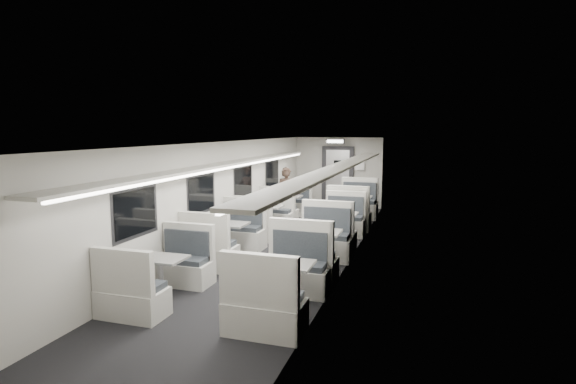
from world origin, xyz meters
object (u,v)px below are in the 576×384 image
Objects in this scene: vestibule_door at (338,177)px; exit_sign at (335,141)px; booth_right_c at (316,250)px; booth_right_d at (283,286)px; booth_left_b at (266,219)px; booth_left_d at (161,277)px; booth_left_a at (287,207)px; booth_left_c at (226,240)px; booth_right_a at (354,209)px; passenger at (287,195)px; booth_right_b at (339,227)px.

exit_sign is (0.00, -0.49, 1.24)m from vestibule_door.
booth_right_c is 3.61× the size of exit_sign.
booth_right_d is 3.43× the size of exit_sign.
exit_sign is (-1.00, 6.63, 1.88)m from booth_right_c.
booth_left_b is 4.80m from booth_left_d.
booth_left_a is at bearing -110.79° from vestibule_door.
booth_left_c is (0.00, -4.19, 0.01)m from booth_left_a.
booth_left_c is at bearing -90.00° from booth_left_a.
booth_right_c is (0.00, -4.54, -0.01)m from booth_right_a.
booth_left_a is at bearing 90.00° from booth_left_c.
exit_sign is (-1.00, 8.62, 1.90)m from booth_right_d.
exit_sign reaches higher than booth_right_a.
booth_right_a reaches higher than booth_left_d.
booth_left_c is 1.00× the size of booth_right_d.
booth_left_a is 0.59m from passenger.
booth_right_b is at bearing -48.27° from booth_left_a.
booth_right_c is 7.22m from vestibule_door.
booth_left_b is 2.05m from booth_right_b.
booth_right_c is at bearing -8.36° from booth_left_c.
passenger is at bearing 114.73° from booth_right_c.
passenger is at bearing -106.31° from vestibule_door.
booth_right_d is 9.19m from vestibule_door.
vestibule_door is 1.33m from exit_sign.
booth_left_d is at bearing -133.20° from booth_right_c.
booth_right_b is 0.99× the size of vestibule_door.
exit_sign reaches higher than booth_left_b.
booth_left_c is 6.69m from exit_sign.
vestibule_door is at bearing 83.83° from booth_left_d.
booth_right_a reaches higher than booth_left_b.
booth_right_c is at bearing -90.00° from booth_right_a.
passenger is at bearing 135.51° from booth_right_b.
passenger is (-1.88, 4.09, 0.40)m from booth_right_c.
booth_left_b is 0.99× the size of booth_right_b.
booth_right_d is at bearing -90.00° from booth_right_c.
booth_left_d is 2.00m from booth_right_d.
booth_right_d is (2.00, -4.66, 0.01)m from booth_left_b.
exit_sign is at bearing 115.55° from booth_right_a.
booth_left_d is 0.93× the size of vestibule_door.
vestibule_door reaches higher than passenger.
booth_left_b is 0.96× the size of booth_left_c.
booth_left_c is at bearing -98.97° from exit_sign.
booth_left_b is at bearing -105.66° from passenger.
booth_right_d is 8.89m from exit_sign.
booth_right_d is at bearing -83.83° from passenger.
booth_left_c is at bearing -90.00° from booth_left_b.
booth_left_a is 0.99× the size of vestibule_door.
vestibule_door reaches higher than booth_right_b.
booth_right_a is at bearing 2.23° from passenger.
exit_sign is (1.00, 6.34, 1.90)m from booth_left_c.
exit_sign reaches higher than vestibule_door.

